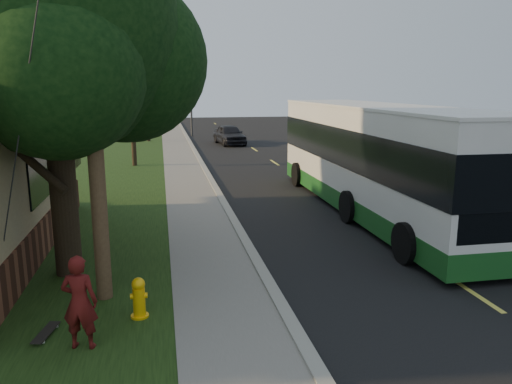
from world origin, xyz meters
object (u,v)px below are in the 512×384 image
traffic_signal (191,98)px  distant_car (229,134)px  bare_tree_near (133,125)px  leafy_tree (53,33)px  transit_bus (378,156)px  utility_pole (89,56)px  skateboarder (80,302)px  fire_hydrant (139,298)px  bare_tree_far (148,115)px  skateboard_main (46,333)px

traffic_signal → distant_car: (2.28, -6.72, -2.45)m
bare_tree_near → traffic_signal: size_ratio=0.78×
leafy_tree → transit_bus: 10.37m
utility_pole → traffic_signal: (3.81, 33.01, -1.47)m
leafy_tree → bare_tree_near: 15.66m
transit_bus → skateboarder: transit_bus is taller
fire_hydrant → distant_car: (5.38, 27.28, 0.28)m
transit_bus → leafy_tree: bearing=-156.3°
transit_bus → skateboarder: 11.24m
bare_tree_near → bare_tree_far: size_ratio=1.07×
fire_hydrant → utility_pole: 4.37m
bare_tree_far → bare_tree_near: bearing=-92.4°
fire_hydrant → transit_bus: 10.05m
utility_pole → distant_car: 27.26m
bare_tree_far → utility_pole: bearing=-90.6°
leafy_tree → distant_car: bearing=74.2°
fire_hydrant → skateboard_main: size_ratio=0.94×
skateboarder → fire_hydrant: bearing=-121.6°
bare_tree_far → skateboarder: (-0.45, -30.92, -1.17)m
utility_pole → transit_bus: (8.14, 5.61, -2.75)m
bare_tree_near → skateboard_main: (-0.60, -18.42, -2.03)m
leafy_tree → traffic_signal: (4.67, 31.35, -2.00)m
utility_pole → leafy_tree: utility_pole is taller
bare_tree_far → skateboard_main: bare_tree_far is taller
bare_tree_near → skateboard_main: 18.54m
fire_hydrant → skateboarder: bearing=-132.6°
traffic_signal → distant_car: traffic_signal is taller
fire_hydrant → bare_tree_far: bearing=90.8°
utility_pole → skateboard_main: (-0.79, -1.41, -4.51)m
traffic_signal → skateboard_main: (-4.60, -34.42, -3.04)m
traffic_signal → distant_car: size_ratio=1.31×
utility_pole → distant_car: bearing=77.0°
leafy_tree → bare_tree_far: size_ratio=1.94×
utility_pole → skateboarder: utility_pole is taller
transit_bus → distant_car: transit_bus is taller
bare_tree_near → bare_tree_far: bare_tree_near is taller
distant_car → utility_pole: bearing=-110.2°
leafy_tree → bare_tree_near: leafy_tree is taller
transit_bus → skateboard_main: transit_bus is taller
traffic_signal → skateboarder: bearing=-96.4°
leafy_tree → skateboarder: 5.66m
leafy_tree → bare_tree_near: size_ratio=1.81×
bare_tree_near → distant_car: (6.28, 9.28, -1.44)m
leafy_tree → skateboarder: (0.73, -3.57, -4.33)m
bare_tree_near → distant_car: bare_tree_near is taller
bare_tree_far → traffic_signal: 5.44m
fire_hydrant → leafy_tree: (-1.57, 2.65, 4.73)m
bare_tree_far → skateboarder: bare_tree_far is taller
bare_tree_near → transit_bus: 14.12m
leafy_tree → bare_tree_far: (1.17, 27.35, -3.16)m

